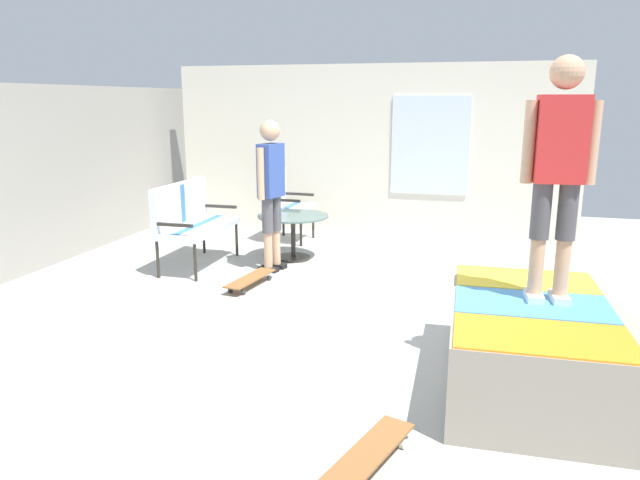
# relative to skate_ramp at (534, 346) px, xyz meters

# --- Properties ---
(ground_plane) EXTENTS (12.00, 12.00, 0.10)m
(ground_plane) POSITION_rel_skate_ramp_xyz_m (0.86, 1.58, -0.36)
(ground_plane) COLOR #A8A8A3
(house_facade) EXTENTS (0.23, 6.00, 2.50)m
(house_facade) POSITION_rel_skate_ramp_xyz_m (4.66, 2.06, 0.94)
(house_facade) COLOR silver
(house_facade) RESTS_ON ground_plane
(skate_ramp) EXTENTS (1.83, 1.95, 0.62)m
(skate_ramp) POSITION_rel_skate_ramp_xyz_m (0.00, 0.00, 0.00)
(skate_ramp) COLOR gray
(skate_ramp) RESTS_ON ground_plane
(patio_bench) EXTENTS (1.25, 0.55, 1.02)m
(patio_bench) POSITION_rel_skate_ramp_xyz_m (2.23, 3.81, 0.30)
(patio_bench) COLOR #2D2823
(patio_bench) RESTS_ON ground_plane
(patio_chair_near_house) EXTENTS (0.64, 0.57, 1.02)m
(patio_chair_near_house) POSITION_rel_skate_ramp_xyz_m (3.81, 3.14, 0.30)
(patio_chair_near_house) COLOR #2D2823
(patio_chair_near_house) RESTS_ON ground_plane
(patio_table) EXTENTS (0.90, 0.90, 0.57)m
(patio_table) POSITION_rel_skate_ramp_xyz_m (2.86, 2.70, 0.09)
(patio_table) COLOR #2D2823
(patio_table) RESTS_ON ground_plane
(person_watching) EXTENTS (0.47, 0.30, 1.77)m
(person_watching) POSITION_rel_skate_ramp_xyz_m (2.32, 2.79, 0.73)
(person_watching) COLOR black
(person_watching) RESTS_ON ground_plane
(person_skater) EXTENTS (0.27, 0.48, 1.65)m
(person_skater) POSITION_rel_skate_ramp_xyz_m (0.10, -0.06, 1.27)
(person_skater) COLOR silver
(person_skater) RESTS_ON skate_ramp
(skateboard_by_bench) EXTENTS (0.82, 0.32, 0.10)m
(skateboard_by_bench) POSITION_rel_skate_ramp_xyz_m (1.63, 2.80, -0.23)
(skateboard_by_bench) COLOR brown
(skateboard_by_bench) RESTS_ON ground_plane
(skateboard_spare) EXTENTS (0.82, 0.43, 0.10)m
(skateboard_spare) POSITION_rel_skate_ramp_xyz_m (-1.26, 0.94, -0.23)
(skateboard_spare) COLOR brown
(skateboard_spare) RESTS_ON ground_plane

